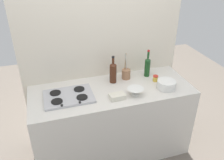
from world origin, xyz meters
TOP-DOWN VIEW (x-y plane):
  - ground_plane at (0.00, 0.00)m, footprint 6.00×6.00m
  - counter_block at (0.00, 0.00)m, footprint 1.80×0.70m
  - backsplash_panel at (0.00, 0.38)m, footprint 1.90×0.06m
  - stovetop_hob at (-0.48, -0.02)m, footprint 0.51×0.37m
  - plate_stack at (0.58, -0.16)m, footprint 0.21×0.21m
  - wine_bottle_leftmost at (0.06, 0.16)m, footprint 0.08×0.08m
  - wine_bottle_mid_left at (0.50, 0.18)m, footprint 0.07×0.07m
  - mixing_bowl at (0.21, -0.17)m, footprint 0.18×0.18m
  - butter_dish at (-0.00, -0.19)m, footprint 0.17×0.11m
  - utensil_crock at (0.23, 0.19)m, footprint 0.10×0.10m
  - condiment_jar_front at (0.54, 0.03)m, footprint 0.06×0.06m

SIDE VIEW (x-z plane):
  - ground_plane at x=0.00m, z-range 0.00..0.00m
  - counter_block at x=0.00m, z-range 0.00..0.90m
  - stovetop_hob at x=-0.48m, z-range 0.89..0.93m
  - butter_dish at x=0.00m, z-range 0.90..0.95m
  - condiment_jar_front at x=0.54m, z-range 0.90..0.97m
  - mixing_bowl at x=0.21m, z-range 0.90..0.98m
  - plate_stack at x=0.58m, z-range 0.90..0.99m
  - utensil_crock at x=0.23m, z-range 0.80..1.12m
  - wine_bottle_mid_left at x=0.50m, z-range 0.86..1.19m
  - wine_bottle_leftmost at x=0.06m, z-range 0.87..1.19m
  - backsplash_panel at x=0.00m, z-range 0.00..2.47m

